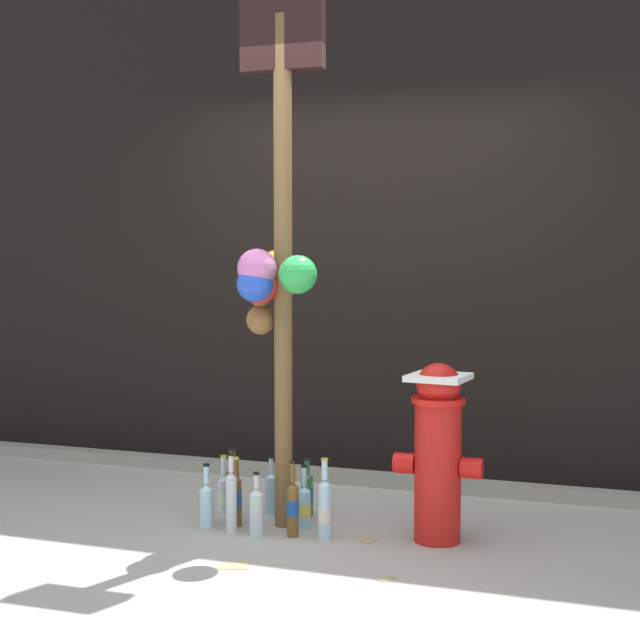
{
  "coord_description": "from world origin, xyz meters",
  "views": [
    {
      "loc": [
        1.54,
        -4.11,
        1.42
      ],
      "look_at": [
        0.07,
        0.23,
        1.1
      ],
      "focal_mm": 50.15,
      "sensor_mm": 36.0,
      "label": 1
    }
  ],
  "objects": [
    {
      "name": "ground_plane",
      "position": [
        0.0,
        0.0,
        0.0
      ],
      "size": [
        14.0,
        14.0,
        0.0
      ],
      "primitive_type": "plane",
      "color": "#ADA899"
    },
    {
      "name": "building_wall",
      "position": [
        0.0,
        1.57,
        1.92
      ],
      "size": [
        10.0,
        0.2,
        3.84
      ],
      "color": "black",
      "rests_on": "ground_plane"
    },
    {
      "name": "curb_strip",
      "position": [
        0.0,
        1.19,
        0.04
      ],
      "size": [
        8.0,
        0.12,
        0.08
      ],
      "primitive_type": "cube",
      "color": "gray",
      "rests_on": "ground_plane"
    },
    {
      "name": "memorial_post",
      "position": [
        -0.16,
        0.2,
        1.51
      ],
      "size": [
        0.46,
        0.48,
        2.73
      ],
      "color": "brown",
      "rests_on": "ground_plane"
    },
    {
      "name": "fire_hydrant",
      "position": [
        0.69,
        0.24,
        0.47
      ],
      "size": [
        0.44,
        0.31,
        0.9
      ],
      "color": "red",
      "rests_on": "ground_plane"
    },
    {
      "name": "bottle_0",
      "position": [
        -0.27,
        0.41,
        0.12
      ],
      "size": [
        0.07,
        0.07,
        0.32
      ],
      "color": "#B2DBEA",
      "rests_on": "ground_plane"
    },
    {
      "name": "bottle_1",
      "position": [
        -0.5,
        0.07,
        0.13
      ],
      "size": [
        0.07,
        0.07,
        0.34
      ],
      "color": "#B2DBEA",
      "rests_on": "ground_plane"
    },
    {
      "name": "bottle_2",
      "position": [
        -0.37,
        0.15,
        0.15
      ],
      "size": [
        0.06,
        0.06,
        0.37
      ],
      "color": "brown",
      "rests_on": "ground_plane"
    },
    {
      "name": "bottle_3",
      "position": [
        -0.07,
        0.43,
        0.13
      ],
      "size": [
        0.07,
        0.07,
        0.32
      ],
      "color": "#337038",
      "rests_on": "ground_plane"
    },
    {
      "name": "bottle_4",
      "position": [
        -0.01,
        0.22,
        0.12
      ],
      "size": [
        0.07,
        0.07,
        0.34
      ],
      "color": "#93CCE0",
      "rests_on": "ground_plane"
    },
    {
      "name": "bottle_5",
      "position": [
        -0.2,
        0.03,
        0.13
      ],
      "size": [
        0.07,
        0.07,
        0.33
      ],
      "color": "silver",
      "rests_on": "ground_plane"
    },
    {
      "name": "bottle_6",
      "position": [
        -0.34,
        0.03,
        0.17
      ],
      "size": [
        0.06,
        0.06,
        0.41
      ],
      "color": "silver",
      "rests_on": "ground_plane"
    },
    {
      "name": "bottle_7",
      "position": [
        -0.12,
        0.33,
        0.12
      ],
      "size": [
        0.07,
        0.07,
        0.31
      ],
      "color": "#93CCE0",
      "rests_on": "ground_plane"
    },
    {
      "name": "bottle_8",
      "position": [
        -0.43,
        0.24,
        0.15
      ],
      "size": [
        0.07,
        0.07,
        0.39
      ],
      "color": "brown",
      "rests_on": "ground_plane"
    },
    {
      "name": "bottle_9",
      "position": [
        -0.53,
        0.35,
        0.11
      ],
      "size": [
        0.07,
        0.07,
        0.32
      ],
      "color": "silver",
      "rests_on": "ground_plane"
    },
    {
      "name": "bottle_10",
      "position": [
        0.15,
        0.08,
        0.16
      ],
      "size": [
        0.07,
        0.07,
        0.41
      ],
      "color": "#B2DBEA",
      "rests_on": "ground_plane"
    },
    {
      "name": "bottle_11",
      "position": [
        -0.02,
        0.07,
        0.15
      ],
      "size": [
        0.06,
        0.06,
        0.39
      ],
      "color": "brown",
      "rests_on": "ground_plane"
    },
    {
      "name": "litter_0",
      "position": [
        0.35,
        0.13,
        0.0
      ],
      "size": [
        0.11,
        0.11,
        0.01
      ],
      "primitive_type": "cube",
      "rotation": [
        0.0,
        0.0,
        2.79
      ],
      "color": "tan",
      "rests_on": "ground_plane"
    },
    {
      "name": "litter_1",
      "position": [
        0.59,
        -0.37,
        0.0
      ],
      "size": [
        0.08,
        0.1,
        0.01
      ],
      "primitive_type": "cube",
      "rotation": [
        0.0,
        0.0,
        1.14
      ],
      "color": "tan",
      "rests_on": "ground_plane"
    },
    {
      "name": "litter_2",
      "position": [
        -0.13,
        -0.43,
        0.0
      ],
      "size": [
        0.17,
        0.14,
        0.01
      ],
      "primitive_type": "cube",
      "rotation": [
        0.0,
        0.0,
        0.4
      ],
      "color": "tan",
      "rests_on": "ground_plane"
    }
  ]
}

